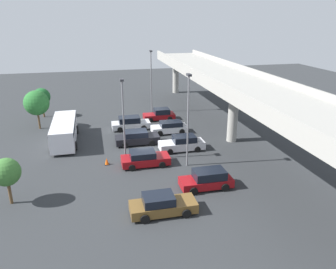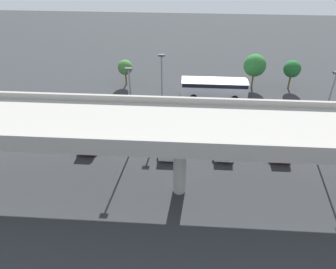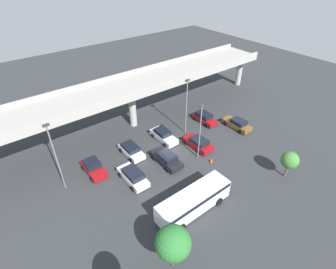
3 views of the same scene
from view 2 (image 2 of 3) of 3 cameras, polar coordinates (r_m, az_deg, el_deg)
name	(u,v)px [view 2 (image 2 of 3)]	position (r m, az deg, el deg)	size (l,w,h in m)	color
ground_plane	(182,132)	(37.96, 2.51, 0.46)	(111.81, 111.81, 0.00)	#2D3033
highway_overpass	(181,130)	(26.18, 2.22, 0.83)	(53.30, 6.92, 7.80)	#9E9B93
parked_car_0	(277,147)	(36.08, 18.50, -2.12)	(2.18, 4.31, 1.56)	maroon
parked_car_1	(242,123)	(39.04, 12.69, 1.95)	(2.20, 4.83, 1.64)	silver
parked_car_2	(223,146)	(34.94, 9.48, -1.91)	(2.13, 4.43, 1.45)	silver
parked_car_3	(196,122)	(38.47, 4.90, 2.15)	(2.26, 4.90, 1.55)	black
parked_car_4	(169,143)	(34.73, 0.13, -1.56)	(2.11, 4.86, 1.60)	silver
parked_car_5	(147,120)	(38.80, -3.65, 2.46)	(2.25, 4.64, 1.49)	maroon
parked_car_6	(91,139)	(36.28, -13.27, -0.81)	(2.09, 4.40, 1.60)	maroon
parked_car_7	(77,117)	(40.79, -15.55, 2.88)	(2.13, 4.88, 1.55)	brown
shuttle_bus	(214,87)	(45.24, 8.05, 8.16)	(8.87, 2.79, 2.51)	silver
lamp_post_near_aisle	(326,109)	(35.42, 25.84, 4.08)	(0.70, 0.35, 9.08)	slate
lamp_post_mid_lot	(162,83)	(38.21, -1.09, 8.96)	(0.70, 0.35, 8.21)	slate
lamp_post_by_overpass	(131,103)	(33.33, -6.47, 5.49)	(0.70, 0.35, 8.90)	slate
tree_front_left	(292,69)	(49.95, 20.81, 10.61)	(2.40, 2.40, 4.18)	brown
tree_front_centre	(255,65)	(48.46, 14.88, 11.55)	(3.14, 3.14, 4.96)	brown
tree_front_right	(125,67)	(48.52, -7.48, 11.50)	(2.15, 2.15, 3.76)	brown
traffic_cone	(158,109)	(41.98, -1.76, 4.53)	(0.44, 0.44, 0.70)	black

